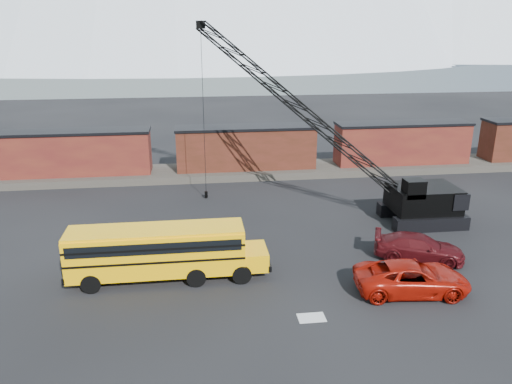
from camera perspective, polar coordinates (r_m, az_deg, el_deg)
The scene contains 10 objects.
ground at distance 29.59m, azimuth 3.59°, elevation -10.07°, with size 160.00×160.00×0.00m, color black.
gravel_berm at distance 49.71m, azimuth -1.13°, elevation 2.41°, with size 120.00×5.00×0.70m, color #4C453E.
boxcar_west_near at distance 50.03m, azimuth -19.74°, elevation 4.28°, with size 13.70×3.10×4.17m.
boxcar_mid at distance 49.09m, azimuth -1.15°, elevation 5.12°, with size 13.70×3.10×4.17m.
boxcar_east_near at distance 53.19m, azimuth 16.33°, elevation 5.42°, with size 13.70×3.10×4.17m.
snow_patch at distance 26.32m, azimuth 6.36°, elevation -14.08°, with size 1.40×0.90×0.02m, color silver.
school_bus at distance 29.45m, azimuth -10.60°, elevation -6.61°, with size 11.65×2.65×3.19m.
red_pickup at distance 29.29m, azimuth 17.38°, elevation -9.33°, with size 2.91×6.30×1.75m, color #A31307.
maroon_suv at distance 33.35m, azimuth 18.13°, elevation -6.04°, with size 2.25×5.53×1.60m, color #470C10.
crawler_crane at distance 38.35m, azimuth 5.01°, elevation 9.51°, with size 19.20×10.09×14.68m.
Camera 1 is at (-5.11, -25.48, 14.14)m, focal length 35.00 mm.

